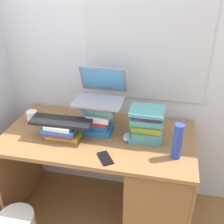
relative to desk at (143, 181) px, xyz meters
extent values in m
plane|color=olive|center=(-0.34, 0.03, -0.41)|extent=(6.00, 6.00, 0.00)
cube|color=silver|center=(-0.34, 0.42, 0.89)|extent=(6.00, 0.05, 2.60)
cube|color=silver|center=(-0.07, 0.39, 0.89)|extent=(0.90, 0.01, 0.80)
cube|color=olive|center=(-0.34, 0.03, 0.33)|extent=(1.36, 0.70, 0.03)
cube|color=olive|center=(-1.01, 0.03, -0.05)|extent=(0.02, 0.65, 0.72)
cube|color=olive|center=(0.32, 0.03, -0.05)|extent=(0.02, 0.65, 0.72)
cube|color=brown|center=(0.11, -0.01, -0.05)|extent=(0.41, 0.60, 0.69)
cube|color=#2672B2|center=(-0.36, 0.08, 0.36)|extent=(0.21, 0.18, 0.04)
cube|color=#2672B2|center=(-0.36, 0.08, 0.40)|extent=(0.19, 0.13, 0.04)
cube|color=#B22D33|center=(-0.36, 0.08, 0.43)|extent=(0.18, 0.15, 0.03)
cube|color=white|center=(-0.34, 0.08, 0.47)|extent=(0.17, 0.16, 0.04)
cube|color=#2672B2|center=(-0.35, 0.10, 0.50)|extent=(0.19, 0.13, 0.02)
cube|color=teal|center=(-0.35, 0.09, 0.53)|extent=(0.24, 0.15, 0.04)
cube|color=#B22D33|center=(-0.36, 0.10, 0.56)|extent=(0.24, 0.17, 0.02)
cube|color=yellow|center=(-0.57, -0.04, 0.36)|extent=(0.23, 0.13, 0.03)
cube|color=#8C338C|center=(-0.59, -0.05, 0.39)|extent=(0.22, 0.16, 0.03)
cube|color=#2672B2|center=(-0.59, -0.06, 0.42)|extent=(0.23, 0.15, 0.03)
cube|color=white|center=(-0.59, -0.06, 0.45)|extent=(0.19, 0.16, 0.03)
cube|color=teal|center=(-0.02, 0.06, 0.36)|extent=(0.23, 0.20, 0.03)
cube|color=teal|center=(0.00, 0.06, 0.39)|extent=(0.22, 0.18, 0.04)
cube|color=yellow|center=(0.00, 0.06, 0.43)|extent=(0.21, 0.14, 0.04)
cube|color=#338C4C|center=(-0.02, 0.07, 0.47)|extent=(0.21, 0.16, 0.04)
cube|color=teal|center=(0.00, 0.05, 0.51)|extent=(0.22, 0.19, 0.03)
cube|color=#8C338C|center=(-0.01, 0.06, 0.54)|extent=(0.17, 0.15, 0.03)
cube|color=teal|center=(-0.01, 0.05, 0.56)|extent=(0.23, 0.18, 0.02)
cube|color=gray|center=(-0.35, 0.09, 0.57)|extent=(0.34, 0.22, 0.01)
cube|color=gray|center=(-0.35, 0.25, 0.68)|extent=(0.34, 0.09, 0.21)
cube|color=#59A5E5|center=(-0.35, 0.24, 0.68)|extent=(0.31, 0.08, 0.18)
cube|color=black|center=(-0.58, -0.05, 0.47)|extent=(0.42, 0.15, 0.02)
ellipsoid|color=#A5A8AD|center=(-0.13, 0.02, 0.36)|extent=(0.06, 0.10, 0.04)
cylinder|color=white|center=(-0.88, 0.09, 0.39)|extent=(0.08, 0.08, 0.10)
torus|color=white|center=(-0.82, 0.09, 0.40)|extent=(0.05, 0.01, 0.05)
cylinder|color=#263FA5|center=(0.20, -0.11, 0.46)|extent=(0.06, 0.06, 0.24)
cube|color=black|center=(-0.23, -0.23, 0.35)|extent=(0.13, 0.15, 0.01)
camera|label=1|loc=(0.10, -1.56, 1.41)|focal=44.07mm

